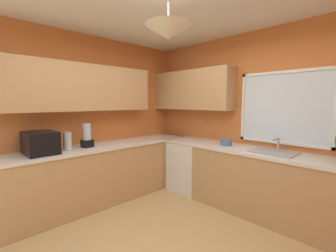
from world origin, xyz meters
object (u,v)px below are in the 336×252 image
(dishwasher, at_px, (189,166))
(sink_assembly, at_px, (274,152))
(bowl, at_px, (226,142))
(blender_appliance, at_px, (87,136))
(microwave, at_px, (40,143))
(kettle, at_px, (67,141))

(dishwasher, xyz_separation_m, sink_assembly, (1.44, 0.04, 0.49))
(bowl, bearing_deg, blender_appliance, -130.43)
(dishwasher, distance_m, bowl, 0.89)
(blender_appliance, bearing_deg, bowl, 49.57)
(dishwasher, bearing_deg, sink_assembly, 1.47)
(dishwasher, xyz_separation_m, blender_appliance, (-0.66, -1.59, 0.64))
(dishwasher, relative_size, microwave, 1.80)
(dishwasher, bearing_deg, blender_appliance, -112.58)
(kettle, distance_m, bowl, 2.35)
(microwave, height_order, bowl, microwave)
(microwave, relative_size, kettle, 1.88)
(dishwasher, relative_size, kettle, 3.38)
(microwave, xyz_separation_m, blender_appliance, (-0.00, 0.63, 0.02))
(kettle, relative_size, bowl, 1.44)
(blender_appliance, bearing_deg, kettle, -86.10)
(sink_assembly, bearing_deg, dishwasher, -178.53)
(microwave, height_order, kettle, microwave)
(kettle, bearing_deg, bowl, 54.60)
(bowl, relative_size, blender_appliance, 0.49)
(dishwasher, height_order, sink_assembly, sink_assembly)
(bowl, height_order, blender_appliance, blender_appliance)
(dishwasher, relative_size, blender_appliance, 2.41)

